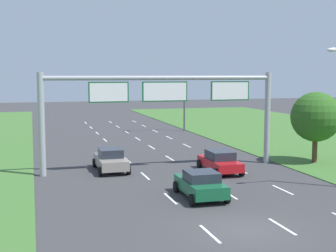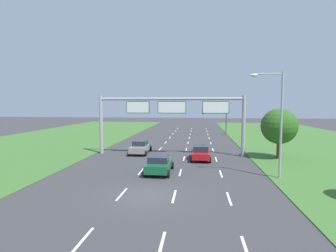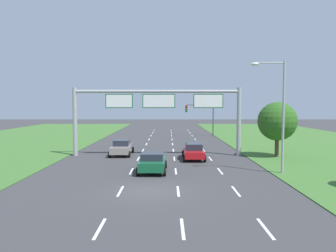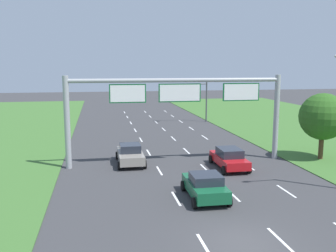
{
  "view_description": "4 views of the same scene",
  "coord_description": "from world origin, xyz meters",
  "px_view_note": "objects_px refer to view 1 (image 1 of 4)",
  "views": [
    {
      "loc": [
        -8.98,
        -18.28,
        6.89
      ],
      "look_at": [
        0.55,
        14.37,
        3.09
      ],
      "focal_mm": 50.0,
      "sensor_mm": 36.0,
      "label": 1
    },
    {
      "loc": [
        3.24,
        -16.5,
        5.95
      ],
      "look_at": [
        -0.08,
        12.49,
        3.54
      ],
      "focal_mm": 28.0,
      "sensor_mm": 36.0,
      "label": 2
    },
    {
      "loc": [
        1.14,
        -19.51,
        5.2
      ],
      "look_at": [
        1.11,
        13.79,
        3.08
      ],
      "focal_mm": 35.0,
      "sensor_mm": 36.0,
      "label": 3
    },
    {
      "loc": [
        -6.11,
        -14.54,
        7.7
      ],
      "look_at": [
        -0.66,
        14.31,
        2.97
      ],
      "focal_mm": 40.0,
      "sensor_mm": 36.0,
      "label": 4
    }
  ],
  "objects_px": {
    "car_lead_silver": "(220,161)",
    "roadside_tree_mid": "(316,117)",
    "car_near_red": "(111,160)",
    "traffic_light_mast": "(169,99)",
    "car_mid_lane": "(201,184)",
    "sign_gantry": "(165,101)"
  },
  "relations": [
    {
      "from": "car_lead_silver",
      "to": "car_mid_lane",
      "type": "bearing_deg",
      "value": -120.61
    },
    {
      "from": "car_near_red",
      "to": "car_mid_lane",
      "type": "distance_m",
      "value": 9.41
    },
    {
      "from": "sign_gantry",
      "to": "traffic_light_mast",
      "type": "distance_m",
      "value": 22.34
    },
    {
      "from": "car_near_red",
      "to": "roadside_tree_mid",
      "type": "height_order",
      "value": "roadside_tree_mid"
    },
    {
      "from": "car_near_red",
      "to": "sign_gantry",
      "type": "distance_m",
      "value": 5.72
    },
    {
      "from": "sign_gantry",
      "to": "roadside_tree_mid",
      "type": "distance_m",
      "value": 11.94
    },
    {
      "from": "car_near_red",
      "to": "traffic_light_mast",
      "type": "bearing_deg",
      "value": 63.58
    },
    {
      "from": "car_near_red",
      "to": "car_mid_lane",
      "type": "bearing_deg",
      "value": -67.11
    },
    {
      "from": "car_lead_silver",
      "to": "roadside_tree_mid",
      "type": "bearing_deg",
      "value": 8.44
    },
    {
      "from": "car_mid_lane",
      "to": "roadside_tree_mid",
      "type": "height_order",
      "value": "roadside_tree_mid"
    },
    {
      "from": "traffic_light_mast",
      "to": "roadside_tree_mid",
      "type": "distance_m",
      "value": 22.95
    },
    {
      "from": "car_mid_lane",
      "to": "sign_gantry",
      "type": "bearing_deg",
      "value": 89.29
    },
    {
      "from": "car_lead_silver",
      "to": "roadside_tree_mid",
      "type": "height_order",
      "value": "roadside_tree_mid"
    },
    {
      "from": "car_near_red",
      "to": "traffic_light_mast",
      "type": "relative_size",
      "value": 0.78
    },
    {
      "from": "car_near_red",
      "to": "roadside_tree_mid",
      "type": "distance_m",
      "value": 16.01
    },
    {
      "from": "traffic_light_mast",
      "to": "car_mid_lane",
      "type": "bearing_deg",
      "value": -103.07
    },
    {
      "from": "car_lead_silver",
      "to": "car_mid_lane",
      "type": "relative_size",
      "value": 1.06
    },
    {
      "from": "car_mid_lane",
      "to": "traffic_light_mast",
      "type": "height_order",
      "value": "traffic_light_mast"
    },
    {
      "from": "traffic_light_mast",
      "to": "sign_gantry",
      "type": "bearing_deg",
      "value": -107.22
    },
    {
      "from": "sign_gantry",
      "to": "roadside_tree_mid",
      "type": "xyz_separation_m",
      "value": [
        11.81,
        -1.04,
        -1.37
      ]
    },
    {
      "from": "traffic_light_mast",
      "to": "car_near_red",
      "type": "bearing_deg",
      "value": -116.67
    },
    {
      "from": "car_lead_silver",
      "to": "traffic_light_mast",
      "type": "height_order",
      "value": "traffic_light_mast"
    }
  ]
}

